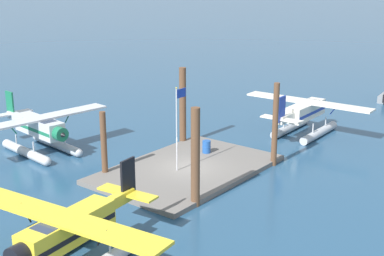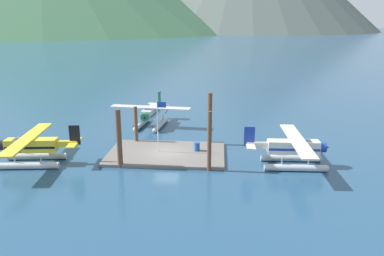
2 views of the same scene
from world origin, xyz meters
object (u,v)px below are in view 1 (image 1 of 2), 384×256
at_px(seaplane_silver_bow_left, 40,131).
at_px(seaplane_cream_stbd_aft, 305,115).
at_px(seaplane_yellow_port_aft, 68,237).
at_px(fuel_drum, 206,147).
at_px(flagpole, 178,118).

xyz_separation_m(seaplane_silver_bow_left, seaplane_cream_stbd_aft, (15.86, -12.81, 0.00)).
bearing_deg(seaplane_cream_stbd_aft, seaplane_yellow_port_aft, -176.98).
xyz_separation_m(fuel_drum, seaplane_cream_stbd_aft, (9.30, -2.90, 0.84)).
bearing_deg(fuel_drum, seaplane_cream_stbd_aft, -17.30).
bearing_deg(flagpole, seaplane_cream_stbd_aft, -9.88).
bearing_deg(seaplane_yellow_port_aft, fuel_drum, 15.10).
relative_size(seaplane_silver_bow_left, seaplane_yellow_port_aft, 1.00).
bearing_deg(seaplane_cream_stbd_aft, flagpole, 170.12).
relative_size(fuel_drum, seaplane_yellow_port_aft, 0.08).
relative_size(flagpole, seaplane_silver_bow_left, 0.52).
distance_m(fuel_drum, seaplane_yellow_port_aft, 16.18).
relative_size(seaplane_cream_stbd_aft, seaplane_yellow_port_aft, 0.99).
xyz_separation_m(seaplane_cream_stbd_aft, seaplane_yellow_port_aft, (-24.90, -1.31, 0.00)).
bearing_deg(seaplane_silver_bow_left, fuel_drum, -56.50).
distance_m(seaplane_cream_stbd_aft, seaplane_yellow_port_aft, 24.93).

